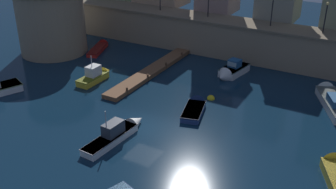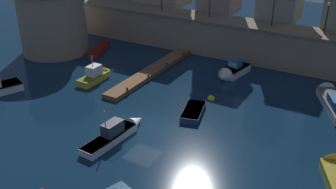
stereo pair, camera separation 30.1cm
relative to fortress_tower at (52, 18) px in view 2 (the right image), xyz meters
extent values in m
plane|color=#0C2338|center=(18.35, -9.69, -3.93)|extent=(100.90, 100.90, 0.00)
cube|color=gray|center=(18.35, 8.91, -2.01)|extent=(42.76, 3.57, 3.83)
cube|color=#73644F|center=(18.35, 8.91, 0.03)|extent=(42.76, 3.87, 0.24)
cylinder|color=gray|center=(0.00, 0.00, -0.46)|extent=(7.50, 7.50, 6.94)
cube|color=brown|center=(13.19, -0.01, -3.72)|extent=(1.61, 14.27, 0.41)
cylinder|color=#4D3320|center=(13.91, 5.34, -3.58)|extent=(0.20, 0.20, 0.70)
cylinder|color=#4D3320|center=(13.91, 1.77, -3.58)|extent=(0.20, 0.20, 0.70)
cylinder|color=#4D3320|center=(13.91, -1.79, -3.58)|extent=(0.20, 0.20, 0.70)
cylinder|color=#4D3320|center=(13.91, -5.36, -3.58)|extent=(0.20, 0.20, 0.70)
cylinder|color=black|center=(15.30, 8.91, 1.51)|extent=(0.12, 0.12, 2.72)
cylinder|color=black|center=(22.50, 8.91, 1.70)|extent=(0.12, 0.12, 3.11)
cylinder|color=black|center=(27.79, 8.91, 1.54)|extent=(0.12, 0.12, 2.78)
sphere|color=#F9D172|center=(27.79, 8.91, 3.07)|extent=(0.32, 0.32, 0.32)
cube|color=white|center=(17.47, -12.62, -3.64)|extent=(1.58, 5.05, 0.56)
cone|color=white|center=(17.68, -9.49, -3.64)|extent=(1.27, 1.47, 1.18)
cube|color=gray|center=(17.47, -12.62, -3.40)|extent=(1.62, 5.15, 0.08)
cube|color=#333842|center=(17.49, -12.24, -2.90)|extent=(1.03, 1.71, 0.93)
cylinder|color=#B2B2B7|center=(17.44, -12.94, -2.27)|extent=(0.08, 0.08, 2.18)
cube|color=navy|center=(20.81, -5.72, -3.68)|extent=(2.31, 3.71, 0.49)
cone|color=navy|center=(20.27, -3.64, -3.68)|extent=(1.61, 1.29, 1.41)
cube|color=#141E37|center=(20.81, -5.72, -3.48)|extent=(2.35, 3.78, 0.08)
cube|color=red|center=(4.31, 2.51, -3.69)|extent=(2.61, 4.54, 0.47)
cone|color=red|center=(3.37, 5.11, -3.69)|extent=(1.47, 1.54, 1.11)
cube|color=maroon|center=(4.31, 2.51, -3.50)|extent=(2.66, 4.63, 0.08)
cube|color=gold|center=(9.40, -4.66, -3.61)|extent=(1.37, 3.45, 0.63)
cone|color=gold|center=(9.41, -2.51, -3.61)|extent=(1.29, 0.97, 1.28)
cube|color=#5D6110|center=(9.40, -4.66, -3.34)|extent=(1.39, 3.52, 0.08)
cube|color=silver|center=(9.40, -4.47, -2.81)|extent=(1.02, 1.38, 0.97)
cylinder|color=#B2B2B7|center=(9.40, -4.63, -2.26)|extent=(0.08, 0.08, 2.07)
cube|color=silver|center=(30.77, 1.13, -3.57)|extent=(4.06, 6.14, 0.71)
cone|color=silver|center=(29.23, 4.43, -3.57)|extent=(2.04, 1.95, 1.60)
cube|color=#5B645E|center=(30.77, 1.13, -3.26)|extent=(4.14, 6.26, 0.08)
cube|color=#99B7C6|center=(30.61, 1.48, -2.87)|extent=(1.15, 0.58, 0.38)
cone|color=gold|center=(31.94, -7.29, -3.59)|extent=(1.88, 1.54, 1.62)
cube|color=silver|center=(20.63, 4.03, -3.54)|extent=(2.25, 3.71, 0.78)
cone|color=silver|center=(20.27, 1.88, -3.54)|extent=(1.76, 1.22, 1.62)
cube|color=#516E64|center=(20.63, 4.03, -3.19)|extent=(2.29, 3.78, 0.08)
cube|color=navy|center=(20.62, 4.01, -2.77)|extent=(1.27, 1.25, 0.77)
cube|color=#99B7C6|center=(20.54, 3.48, -2.73)|extent=(0.99, 0.22, 0.46)
sphere|color=yellow|center=(20.92, -2.41, -3.93)|extent=(0.69, 0.69, 0.69)
camera|label=1|loc=(33.43, -32.33, 12.12)|focal=43.15mm
camera|label=2|loc=(33.69, -32.18, 12.12)|focal=43.15mm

